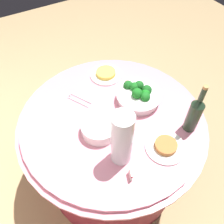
{
  "coord_description": "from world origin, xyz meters",
  "views": [
    {
      "loc": [
        -0.77,
        0.45,
        1.88
      ],
      "look_at": [
        0.0,
        0.0,
        0.79
      ],
      "focal_mm": 38.37,
      "sensor_mm": 36.0,
      "label": 1
    }
  ],
  "objects_px": {
    "broccoli_bowl": "(139,95)",
    "serving_tongs": "(79,100)",
    "decorative_fruit_vase": "(122,140)",
    "plate_stack": "(99,128)",
    "label_placard_front": "(131,174)",
    "food_plate_fried_egg": "(106,74)",
    "wine_bottle": "(195,114)",
    "food_plate_peanuts": "(166,146)"
  },
  "relations": [
    {
      "from": "plate_stack",
      "to": "wine_bottle",
      "type": "bearing_deg",
      "value": -117.48
    },
    {
      "from": "label_placard_front",
      "to": "wine_bottle",
      "type": "bearing_deg",
      "value": -79.96
    },
    {
      "from": "decorative_fruit_vase",
      "to": "food_plate_fried_egg",
      "type": "bearing_deg",
      "value": -22.44
    },
    {
      "from": "serving_tongs",
      "to": "food_plate_peanuts",
      "type": "distance_m",
      "value": 0.62
    },
    {
      "from": "decorative_fruit_vase",
      "to": "label_placard_front",
      "type": "bearing_deg",
      "value": 170.87
    },
    {
      "from": "serving_tongs",
      "to": "label_placard_front",
      "type": "xyz_separation_m",
      "value": [
        -0.6,
        -0.0,
        0.03
      ]
    },
    {
      "from": "wine_bottle",
      "to": "decorative_fruit_vase",
      "type": "height_order",
      "value": "decorative_fruit_vase"
    },
    {
      "from": "plate_stack",
      "to": "decorative_fruit_vase",
      "type": "relative_size",
      "value": 0.62
    },
    {
      "from": "wine_bottle",
      "to": "food_plate_fried_egg",
      "type": "height_order",
      "value": "wine_bottle"
    },
    {
      "from": "broccoli_bowl",
      "to": "plate_stack",
      "type": "height_order",
      "value": "broccoli_bowl"
    },
    {
      "from": "plate_stack",
      "to": "label_placard_front",
      "type": "bearing_deg",
      "value": 179.98
    },
    {
      "from": "decorative_fruit_vase",
      "to": "food_plate_peanuts",
      "type": "xyz_separation_m",
      "value": [
        -0.08,
        -0.24,
        -0.15
      ]
    },
    {
      "from": "decorative_fruit_vase",
      "to": "label_placard_front",
      "type": "distance_m",
      "value": 0.18
    },
    {
      "from": "plate_stack",
      "to": "label_placard_front",
      "type": "xyz_separation_m",
      "value": [
        -0.32,
        0.0,
        -0.0
      ]
    },
    {
      "from": "plate_stack",
      "to": "wine_bottle",
      "type": "relative_size",
      "value": 0.62
    },
    {
      "from": "plate_stack",
      "to": "food_plate_peanuts",
      "type": "height_order",
      "value": "plate_stack"
    },
    {
      "from": "serving_tongs",
      "to": "food_plate_fried_egg",
      "type": "xyz_separation_m",
      "value": [
        0.12,
        -0.27,
        0.01
      ]
    },
    {
      "from": "wine_bottle",
      "to": "food_plate_fried_egg",
      "type": "bearing_deg",
      "value": 16.96
    },
    {
      "from": "plate_stack",
      "to": "label_placard_front",
      "type": "distance_m",
      "value": 0.32
    },
    {
      "from": "plate_stack",
      "to": "label_placard_front",
      "type": "height_order",
      "value": "plate_stack"
    },
    {
      "from": "food_plate_peanuts",
      "to": "label_placard_front",
      "type": "height_order",
      "value": "label_placard_front"
    },
    {
      "from": "food_plate_peanuts",
      "to": "plate_stack",
      "type": "bearing_deg",
      "value": 42.61
    },
    {
      "from": "broccoli_bowl",
      "to": "serving_tongs",
      "type": "xyz_separation_m",
      "value": [
        0.19,
        0.33,
        -0.04
      ]
    },
    {
      "from": "food_plate_fried_egg",
      "to": "label_placard_front",
      "type": "xyz_separation_m",
      "value": [
        -0.72,
        0.27,
        0.02
      ]
    },
    {
      "from": "plate_stack",
      "to": "wine_bottle",
      "type": "xyz_separation_m",
      "value": [
        -0.24,
        -0.46,
        0.09
      ]
    },
    {
      "from": "label_placard_front",
      "to": "food_plate_fried_egg",
      "type": "bearing_deg",
      "value": -20.34
    },
    {
      "from": "broccoli_bowl",
      "to": "decorative_fruit_vase",
      "type": "relative_size",
      "value": 0.82
    },
    {
      "from": "broccoli_bowl",
      "to": "decorative_fruit_vase",
      "type": "distance_m",
      "value": 0.44
    },
    {
      "from": "decorative_fruit_vase",
      "to": "serving_tongs",
      "type": "relative_size",
      "value": 2.1
    },
    {
      "from": "serving_tongs",
      "to": "food_plate_peanuts",
      "type": "xyz_separation_m",
      "value": [
        -0.56,
        -0.26,
        0.01
      ]
    },
    {
      "from": "food_plate_fried_egg",
      "to": "label_placard_front",
      "type": "relative_size",
      "value": 4.0
    },
    {
      "from": "serving_tongs",
      "to": "food_plate_fried_egg",
      "type": "relative_size",
      "value": 0.74
    },
    {
      "from": "broccoli_bowl",
      "to": "food_plate_peanuts",
      "type": "relative_size",
      "value": 1.27
    },
    {
      "from": "food_plate_fried_egg",
      "to": "plate_stack",
      "type": "bearing_deg",
      "value": 146.19
    },
    {
      "from": "food_plate_peanuts",
      "to": "label_placard_front",
      "type": "xyz_separation_m",
      "value": [
        -0.04,
        0.26,
        0.02
      ]
    },
    {
      "from": "plate_stack",
      "to": "serving_tongs",
      "type": "xyz_separation_m",
      "value": [
        0.28,
        0.0,
        -0.03
      ]
    },
    {
      "from": "serving_tongs",
      "to": "label_placard_front",
      "type": "height_order",
      "value": "label_placard_front"
    },
    {
      "from": "wine_bottle",
      "to": "label_placard_front",
      "type": "distance_m",
      "value": 0.48
    },
    {
      "from": "broccoli_bowl",
      "to": "serving_tongs",
      "type": "relative_size",
      "value": 1.73
    },
    {
      "from": "broccoli_bowl",
      "to": "plate_stack",
      "type": "distance_m",
      "value": 0.34
    },
    {
      "from": "wine_bottle",
      "to": "decorative_fruit_vase",
      "type": "bearing_deg",
      "value": 84.92
    },
    {
      "from": "broccoli_bowl",
      "to": "food_plate_fried_egg",
      "type": "relative_size",
      "value": 1.27
    }
  ]
}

